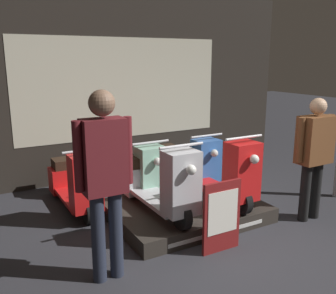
{
  "coord_description": "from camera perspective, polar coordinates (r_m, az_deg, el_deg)",
  "views": [
    {
      "loc": [
        -2.51,
        -2.58,
        2.06
      ],
      "look_at": [
        -0.02,
        1.85,
        0.85
      ],
      "focal_mm": 40.0,
      "sensor_mm": 36.0,
      "label": 1
    }
  ],
  "objects": [
    {
      "name": "person_left_browsing",
      "position": [
        3.42,
        -9.64,
        -3.89
      ],
      "size": [
        0.55,
        0.23,
        1.8
      ],
      "color": "#232838",
      "rests_on": "ground_plane"
    },
    {
      "name": "scooter_backrow_2",
      "position": [
        6.04,
        2.92,
        -2.78
      ],
      "size": [
        0.54,
        1.61,
        0.97
      ],
      "color": "black",
      "rests_on": "ground_plane"
    },
    {
      "name": "scooter_backrow_1",
      "position": [
        5.63,
        -5.01,
        -4.05
      ],
      "size": [
        0.54,
        1.61,
        0.97
      ],
      "color": "black",
      "rests_on": "ground_plane"
    },
    {
      "name": "ground_plane",
      "position": [
        4.15,
        13.45,
        -16.78
      ],
      "size": [
        30.0,
        30.0,
        0.0
      ],
      "primitive_type": "plane",
      "color": "#2D2D33"
    },
    {
      "name": "price_sign_board",
      "position": [
        4.13,
        8.19,
        -10.43
      ],
      "size": [
        0.47,
        0.04,
        0.8
      ],
      "color": "maroon",
      "rests_on": "ground_plane"
    },
    {
      "name": "scooter_display_left",
      "position": [
        4.6,
        -1.42,
        -5.54
      ],
      "size": [
        0.54,
        1.61,
        0.97
      ],
      "color": "black",
      "rests_on": "display_platform"
    },
    {
      "name": "scooter_backrow_0",
      "position": [
        5.34,
        -14.02,
        -5.39
      ],
      "size": [
        0.54,
        1.61,
        0.97
      ],
      "color": "black",
      "rests_on": "ground_plane"
    },
    {
      "name": "person_right_browsing",
      "position": [
        5.06,
        21.4,
        -0.33
      ],
      "size": [
        0.61,
        0.25,
        1.59
      ],
      "color": "black",
      "rests_on": "ground_plane"
    },
    {
      "name": "shop_wall_back",
      "position": [
        6.6,
        -6.98,
        9.31
      ],
      "size": [
        6.7,
        0.09,
        3.2
      ],
      "color": "#28231E",
      "rests_on": "ground_plane"
    },
    {
      "name": "display_platform",
      "position": [
        5.02,
        2.7,
        -9.66
      ],
      "size": [
        1.91,
        1.44,
        0.19
      ],
      "color": "#2D2823",
      "rests_on": "ground_plane"
    },
    {
      "name": "scooter_display_right",
      "position": [
        5.04,
        7.29,
        -3.94
      ],
      "size": [
        0.54,
        1.61,
        0.97
      ],
      "color": "black",
      "rests_on": "display_platform"
    }
  ]
}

